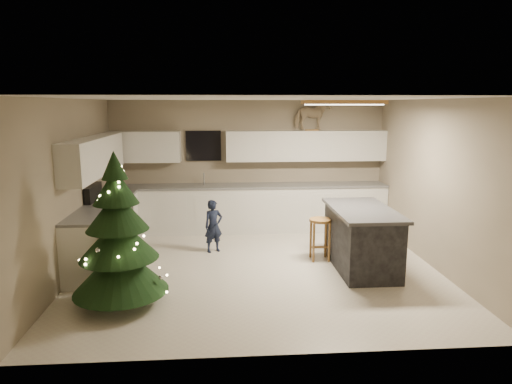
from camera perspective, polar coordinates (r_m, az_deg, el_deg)
ground_plane at (r=7.20m, az=0.21°, el=-9.56°), size 5.50×5.50×0.00m
room_shell at (r=6.79m, az=0.41°, el=4.42°), size 5.52×5.02×2.61m
cabinetry at (r=8.57m, az=-6.73°, el=-1.02°), size 5.50×3.20×2.00m
island at (r=7.28m, az=13.03°, el=-5.64°), size 0.90×1.70×0.95m
bar_stool at (r=7.52m, az=8.03°, el=-4.61°), size 0.36×0.36×0.69m
christmas_tree at (r=5.99m, az=-16.78°, el=-6.14°), size 1.23×1.19×1.97m
toddler at (r=7.90m, az=-5.34°, el=-4.26°), size 0.39×0.34×0.91m
rocking_horse at (r=9.23m, az=7.03°, el=9.52°), size 0.71×0.41×0.59m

